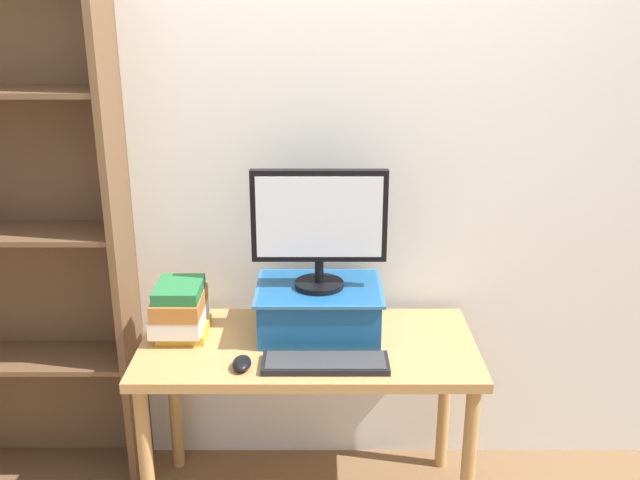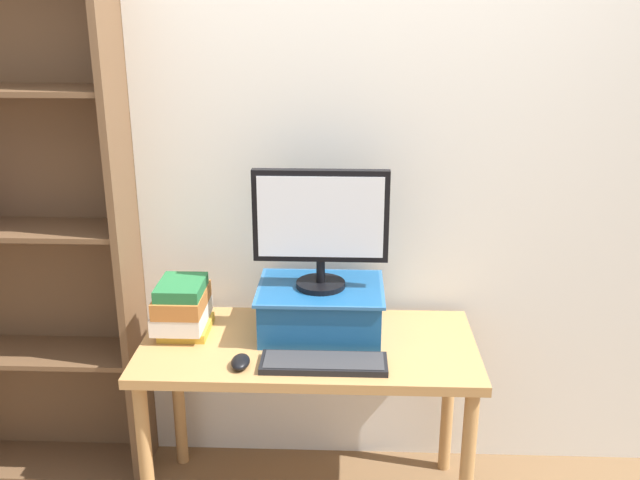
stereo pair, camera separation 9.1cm
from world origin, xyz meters
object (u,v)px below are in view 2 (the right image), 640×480
object	(u,v)px
bookshelf_unit	(13,226)
riser_box	(321,307)
computer_mouse	(240,362)
desk	(309,364)
book_stack	(182,307)
computer_monitor	(321,223)
keyboard	(324,363)

from	to	relation	value
bookshelf_unit	riser_box	distance (m)	1.23
riser_box	computer_mouse	bearing A→B (deg)	-132.33
desk	riser_box	size ratio (longest dim) A/B	2.62
riser_box	book_stack	xyz separation A→B (m)	(-0.51, -0.03, 0.00)
riser_box	book_stack	bearing A→B (deg)	-176.88
desk	computer_monitor	distance (m)	0.53
keyboard	computer_mouse	bearing A→B (deg)	-177.23
desk	book_stack	bearing A→B (deg)	171.40
desk	computer_monitor	bearing A→B (deg)	67.39
book_stack	desk	bearing A→B (deg)	-8.60
computer_monitor	computer_mouse	distance (m)	0.56
desk	keyboard	distance (m)	0.21
keyboard	book_stack	world-z (taller)	book_stack
desk	bookshelf_unit	distance (m)	1.26
computer_monitor	keyboard	xyz separation A→B (m)	(0.02, -0.27, -0.41)
bookshelf_unit	computer_mouse	distance (m)	1.08
desk	keyboard	size ratio (longest dim) A/B	2.82
desk	riser_box	xyz separation A→B (m)	(0.04, 0.10, 0.19)
computer_mouse	book_stack	xyz separation A→B (m)	(-0.25, 0.26, 0.08)
keyboard	book_stack	size ratio (longest dim) A/B	1.65
desk	book_stack	size ratio (longest dim) A/B	4.64
desk	bookshelf_unit	size ratio (longest dim) A/B	0.58
bookshelf_unit	computer_monitor	bearing A→B (deg)	-6.66
desk	computer_mouse	bearing A→B (deg)	-139.63
bookshelf_unit	computer_mouse	bearing A→B (deg)	-24.48
riser_box	computer_monitor	xyz separation A→B (m)	(0.00, -0.00, 0.33)
bookshelf_unit	computer_mouse	world-z (taller)	bookshelf_unit
computer_monitor	riser_box	bearing A→B (deg)	90.00
keyboard	book_stack	distance (m)	0.60
computer_monitor	keyboard	bearing A→B (deg)	-85.47
keyboard	desk	bearing A→B (deg)	109.72
riser_box	book_stack	size ratio (longest dim) A/B	1.77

